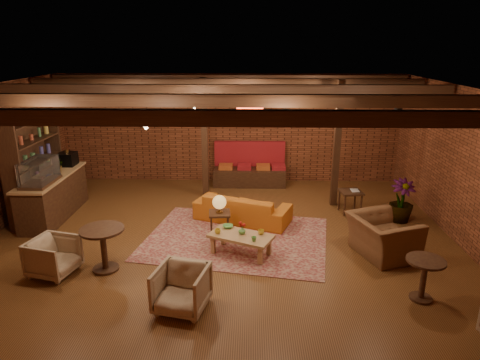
{
  "coord_description": "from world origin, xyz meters",
  "views": [
    {
      "loc": [
        0.64,
        -8.53,
        4.06
      ],
      "look_at": [
        0.41,
        0.2,
        1.23
      ],
      "focal_mm": 32.0,
      "sensor_mm": 36.0,
      "label": 1
    }
  ],
  "objects_px": {
    "side_table_lamp": "(219,205)",
    "armchair_b": "(181,287)",
    "armchair_right": "(383,230)",
    "round_table_right": "(424,273)",
    "coffee_table": "(241,237)",
    "round_table_left": "(103,242)",
    "sofa": "(243,208)",
    "armchair_a": "(53,255)",
    "side_table_book": "(351,193)",
    "plant_tall": "(407,159)"
  },
  "relations": [
    {
      "from": "side_table_lamp",
      "to": "armchair_b",
      "type": "bearing_deg",
      "value": -98.57
    },
    {
      "from": "armchair_right",
      "to": "round_table_right",
      "type": "xyz_separation_m",
      "value": [
        0.22,
        -1.54,
        -0.05
      ]
    },
    {
      "from": "coffee_table",
      "to": "round_table_left",
      "type": "height_order",
      "value": "round_table_left"
    },
    {
      "from": "side_table_lamp",
      "to": "armchair_b",
      "type": "relative_size",
      "value": 1.18
    },
    {
      "from": "armchair_b",
      "to": "armchair_right",
      "type": "xyz_separation_m",
      "value": [
        3.69,
        1.92,
        0.14
      ]
    },
    {
      "from": "coffee_table",
      "to": "round_table_right",
      "type": "relative_size",
      "value": 1.89
    },
    {
      "from": "sofa",
      "to": "side_table_lamp",
      "type": "height_order",
      "value": "side_table_lamp"
    },
    {
      "from": "round_table_left",
      "to": "armchair_a",
      "type": "height_order",
      "value": "round_table_left"
    },
    {
      "from": "sofa",
      "to": "armchair_right",
      "type": "relative_size",
      "value": 1.81
    },
    {
      "from": "side_table_book",
      "to": "round_table_right",
      "type": "relative_size",
      "value": 0.82
    },
    {
      "from": "side_table_lamp",
      "to": "side_table_book",
      "type": "height_order",
      "value": "side_table_lamp"
    },
    {
      "from": "armchair_b",
      "to": "armchair_right",
      "type": "bearing_deg",
      "value": 40.41
    },
    {
      "from": "side_table_book",
      "to": "round_table_left",
      "type": "bearing_deg",
      "value": -150.33
    },
    {
      "from": "round_table_right",
      "to": "side_table_book",
      "type": "bearing_deg",
      "value": 95.58
    },
    {
      "from": "coffee_table",
      "to": "armchair_right",
      "type": "distance_m",
      "value": 2.81
    },
    {
      "from": "side_table_lamp",
      "to": "armchair_right",
      "type": "distance_m",
      "value": 3.38
    },
    {
      "from": "sofa",
      "to": "side_table_book",
      "type": "bearing_deg",
      "value": -146.62
    },
    {
      "from": "side_table_lamp",
      "to": "round_table_left",
      "type": "height_order",
      "value": "side_table_lamp"
    },
    {
      "from": "sofa",
      "to": "round_table_left",
      "type": "height_order",
      "value": "round_table_left"
    },
    {
      "from": "sofa",
      "to": "armchair_b",
      "type": "xyz_separation_m",
      "value": [
        -0.89,
        -3.56,
        0.08
      ]
    },
    {
      "from": "side_table_lamp",
      "to": "plant_tall",
      "type": "relative_size",
      "value": 0.31
    },
    {
      "from": "armchair_a",
      "to": "coffee_table",
      "type": "bearing_deg",
      "value": -60.99
    },
    {
      "from": "coffee_table",
      "to": "armchair_a",
      "type": "bearing_deg",
      "value": -165.73
    },
    {
      "from": "sofa",
      "to": "round_table_right",
      "type": "bearing_deg",
      "value": 154.69
    },
    {
      "from": "round_table_left",
      "to": "armchair_b",
      "type": "bearing_deg",
      "value": -36.29
    },
    {
      "from": "armchair_a",
      "to": "plant_tall",
      "type": "distance_m",
      "value": 7.66
    },
    {
      "from": "armchair_right",
      "to": "round_table_right",
      "type": "height_order",
      "value": "armchair_right"
    },
    {
      "from": "round_table_left",
      "to": "armchair_b",
      "type": "height_order",
      "value": "round_table_left"
    },
    {
      "from": "coffee_table",
      "to": "armchair_a",
      "type": "height_order",
      "value": "armchair_a"
    },
    {
      "from": "coffee_table",
      "to": "round_table_right",
      "type": "height_order",
      "value": "round_table_right"
    },
    {
      "from": "armchair_b",
      "to": "plant_tall",
      "type": "relative_size",
      "value": 0.26
    },
    {
      "from": "side_table_lamp",
      "to": "round_table_right",
      "type": "xyz_separation_m",
      "value": [
        3.5,
        -2.33,
        -0.23
      ]
    },
    {
      "from": "armchair_b",
      "to": "plant_tall",
      "type": "xyz_separation_m",
      "value": [
        4.61,
        3.63,
        1.14
      ]
    },
    {
      "from": "side_table_lamp",
      "to": "round_table_right",
      "type": "height_order",
      "value": "side_table_lamp"
    },
    {
      "from": "side_table_lamp",
      "to": "round_table_right",
      "type": "bearing_deg",
      "value": -33.61
    },
    {
      "from": "coffee_table",
      "to": "round_table_left",
      "type": "distance_m",
      "value": 2.6
    },
    {
      "from": "sofa",
      "to": "side_table_book",
      "type": "height_order",
      "value": "sofa"
    },
    {
      "from": "side_table_lamp",
      "to": "coffee_table",
      "type": "bearing_deg",
      "value": -59.92
    },
    {
      "from": "armchair_a",
      "to": "armchair_b",
      "type": "distance_m",
      "value": 2.7
    },
    {
      "from": "armchair_b",
      "to": "armchair_right",
      "type": "relative_size",
      "value": 0.65
    },
    {
      "from": "side_table_lamp",
      "to": "plant_tall",
      "type": "bearing_deg",
      "value": 12.49
    },
    {
      "from": "sofa",
      "to": "coffee_table",
      "type": "bearing_deg",
      "value": 111.06
    },
    {
      "from": "armchair_right",
      "to": "plant_tall",
      "type": "xyz_separation_m",
      "value": [
        0.92,
        1.71,
        1.0
      ]
    },
    {
      "from": "armchair_a",
      "to": "round_table_right",
      "type": "distance_m",
      "value": 6.43
    },
    {
      "from": "side_table_book",
      "to": "round_table_right",
      "type": "height_order",
      "value": "round_table_right"
    },
    {
      "from": "sofa",
      "to": "side_table_book",
      "type": "distance_m",
      "value": 2.72
    },
    {
      "from": "round_table_left",
      "to": "side_table_book",
      "type": "bearing_deg",
      "value": 29.67
    },
    {
      "from": "armchair_right",
      "to": "round_table_left",
      "type": "bearing_deg",
      "value": 77.88
    },
    {
      "from": "side_table_book",
      "to": "round_table_right",
      "type": "bearing_deg",
      "value": -84.42
    },
    {
      "from": "armchair_a",
      "to": "plant_tall",
      "type": "relative_size",
      "value": 0.25
    }
  ]
}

